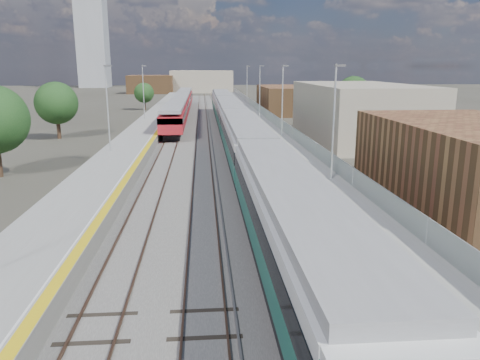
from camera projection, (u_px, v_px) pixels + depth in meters
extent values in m
plane|color=#47443A|center=(218.00, 135.00, 58.26)|extent=(320.00, 320.00, 0.00)
cube|color=#565451|center=(200.00, 132.00, 60.50)|extent=(10.50, 155.00, 0.06)
cube|color=#4C3323|center=(223.00, 129.00, 63.13)|extent=(0.07, 160.00, 0.14)
cube|color=#4C3323|center=(234.00, 129.00, 63.24)|extent=(0.07, 160.00, 0.14)
cube|color=#4C3323|center=(197.00, 129.00, 62.86)|extent=(0.07, 160.00, 0.14)
cube|color=#4C3323|center=(208.00, 129.00, 62.97)|extent=(0.07, 160.00, 0.14)
cube|color=#4C3323|center=(171.00, 130.00, 62.59)|extent=(0.07, 160.00, 0.14)
cube|color=#4C3323|center=(182.00, 130.00, 62.70)|extent=(0.07, 160.00, 0.14)
cube|color=gray|center=(220.00, 129.00, 63.11)|extent=(0.08, 160.00, 0.10)
cube|color=gray|center=(210.00, 129.00, 63.00)|extent=(0.08, 160.00, 0.10)
cube|color=slate|center=(258.00, 128.00, 60.97)|extent=(4.70, 155.00, 1.00)
cube|color=gray|center=(258.00, 124.00, 60.85)|extent=(4.70, 155.00, 0.03)
cube|color=gold|center=(242.00, 124.00, 60.68)|extent=(0.40, 155.00, 0.01)
cube|color=gray|center=(275.00, 120.00, 60.88)|extent=(0.06, 155.00, 1.20)
cylinder|color=#9EA0A3|center=(334.00, 123.00, 30.52)|extent=(0.12, 0.12, 7.50)
cube|color=#4C4C4F|center=(340.00, 66.00, 29.68)|extent=(0.70, 0.18, 0.14)
cylinder|color=#9EA0A3|center=(282.00, 101.00, 49.89)|extent=(0.12, 0.12, 7.50)
cube|color=#4C4C4F|center=(285.00, 66.00, 49.04)|extent=(0.70, 0.18, 0.14)
cylinder|color=#9EA0A3|center=(260.00, 91.00, 69.26)|extent=(0.12, 0.12, 7.50)
cube|color=#4C4C4F|center=(262.00, 66.00, 68.41)|extent=(0.70, 0.18, 0.14)
cylinder|color=#9EA0A3|center=(247.00, 86.00, 88.63)|extent=(0.12, 0.12, 7.50)
cube|color=#4C4C4F|center=(248.00, 66.00, 87.78)|extent=(0.70, 0.18, 0.14)
cube|color=slate|center=(147.00, 129.00, 59.86)|extent=(4.30, 155.00, 1.00)
cube|color=gray|center=(147.00, 125.00, 59.74)|extent=(4.30, 155.00, 0.03)
cube|color=gold|center=(162.00, 125.00, 59.88)|extent=(0.45, 155.00, 0.01)
cube|color=silver|center=(159.00, 125.00, 59.85)|extent=(0.08, 155.00, 0.01)
cylinder|color=#9EA0A3|center=(108.00, 109.00, 40.84)|extent=(0.12, 0.12, 7.50)
cube|color=#4C4C4F|center=(108.00, 66.00, 39.99)|extent=(0.70, 0.18, 0.14)
cylinder|color=#9EA0A3|center=(143.00, 92.00, 66.02)|extent=(0.12, 0.12, 7.50)
cube|color=#4C4C4F|center=(144.00, 66.00, 65.17)|extent=(0.70, 0.18, 0.14)
cube|color=brown|center=(472.00, 166.00, 27.74)|extent=(9.00, 16.00, 5.20)
cube|color=gray|center=(358.00, 112.00, 53.90)|extent=(11.00, 22.00, 6.40)
cube|color=brown|center=(284.00, 100.00, 85.81)|extent=(8.00, 18.00, 4.80)
cube|color=gray|center=(202.00, 81.00, 154.11)|extent=(20.00, 14.00, 7.00)
cube|color=brown|center=(151.00, 84.00, 148.20)|extent=(14.00, 12.00, 5.60)
cube|color=gray|center=(92.00, 36.00, 185.61)|extent=(11.00, 11.00, 40.00)
cube|color=black|center=(290.00, 255.00, 18.93)|extent=(2.91, 20.86, 0.49)
cube|color=#10564E|center=(291.00, 235.00, 18.73)|extent=(3.02, 20.86, 1.22)
cube|color=black|center=(291.00, 212.00, 18.50)|extent=(3.08, 20.86, 0.83)
cube|color=silver|center=(292.00, 196.00, 18.35)|extent=(3.02, 20.86, 0.51)
cube|color=gray|center=(292.00, 185.00, 18.24)|extent=(2.67, 20.86, 0.43)
cube|color=black|center=(244.00, 156.00, 39.62)|extent=(2.91, 20.86, 0.49)
cube|color=#10564E|center=(244.00, 146.00, 39.41)|extent=(3.02, 20.86, 1.22)
cube|color=black|center=(244.00, 135.00, 39.19)|extent=(3.08, 20.86, 0.83)
cube|color=silver|center=(244.00, 127.00, 39.03)|extent=(3.02, 20.86, 0.51)
cube|color=gray|center=(244.00, 122.00, 38.92)|extent=(2.67, 20.86, 0.43)
cube|color=black|center=(229.00, 125.00, 60.30)|extent=(2.91, 20.86, 0.49)
cube|color=#10564E|center=(229.00, 119.00, 60.10)|extent=(3.02, 20.86, 1.22)
cube|color=black|center=(229.00, 111.00, 59.87)|extent=(3.08, 20.86, 0.83)
cube|color=silver|center=(229.00, 106.00, 59.71)|extent=(3.02, 20.86, 0.51)
cube|color=gray|center=(229.00, 103.00, 59.60)|extent=(2.67, 20.86, 0.43)
cube|color=black|center=(222.00, 110.00, 80.98)|extent=(2.91, 20.86, 0.49)
cube|color=#10564E|center=(222.00, 105.00, 80.78)|extent=(3.02, 20.86, 1.22)
cube|color=black|center=(222.00, 100.00, 80.55)|extent=(3.08, 20.86, 0.83)
cube|color=silver|center=(222.00, 96.00, 80.39)|extent=(3.02, 20.86, 0.51)
cube|color=gray|center=(222.00, 93.00, 80.29)|extent=(2.67, 20.86, 0.43)
cube|color=black|center=(175.00, 129.00, 60.40)|extent=(1.86, 15.85, 0.65)
cube|color=maroon|center=(175.00, 117.00, 60.04)|extent=(2.75, 18.64, 1.96)
cube|color=black|center=(175.00, 113.00, 59.92)|extent=(2.81, 18.64, 0.69)
cube|color=gray|center=(174.00, 106.00, 59.69)|extent=(2.45, 18.64, 0.39)
cube|color=black|center=(181.00, 114.00, 78.94)|extent=(1.86, 15.85, 0.65)
cube|color=maroon|center=(181.00, 105.00, 78.57)|extent=(2.75, 18.64, 1.96)
cube|color=black|center=(181.00, 102.00, 78.46)|extent=(2.81, 18.64, 0.69)
cube|color=gray|center=(181.00, 96.00, 78.23)|extent=(2.45, 18.64, 0.39)
cube|color=black|center=(185.00, 105.00, 97.48)|extent=(1.86, 15.85, 0.65)
cube|color=maroon|center=(185.00, 98.00, 97.11)|extent=(2.75, 18.64, 1.96)
cube|color=black|center=(185.00, 95.00, 97.00)|extent=(2.81, 18.64, 0.69)
cube|color=gray|center=(185.00, 90.00, 96.76)|extent=(2.45, 18.64, 0.39)
cylinder|color=#382619|center=(59.00, 129.00, 55.19)|extent=(0.44, 0.44, 2.33)
sphere|color=#173A16|center=(56.00, 103.00, 54.47)|extent=(4.91, 4.91, 4.91)
cylinder|color=#382619|center=(145.00, 105.00, 91.93)|extent=(0.44, 0.44, 1.83)
sphere|color=#173A16|center=(144.00, 93.00, 91.36)|extent=(3.87, 3.87, 3.87)
cylinder|color=#382619|center=(352.00, 114.00, 72.53)|extent=(0.44, 0.44, 2.43)
sphere|color=#173A16|center=(353.00, 93.00, 71.78)|extent=(5.12, 5.12, 5.12)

